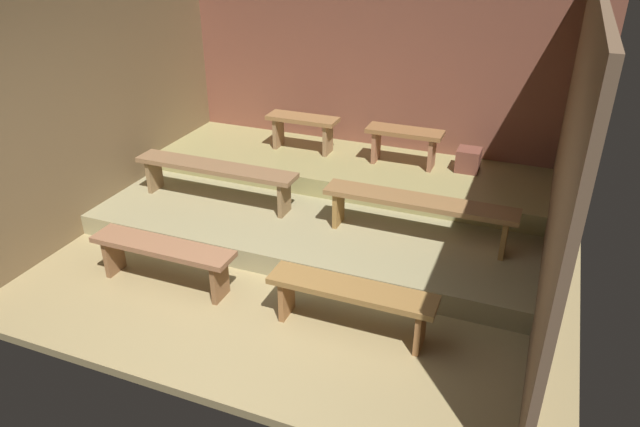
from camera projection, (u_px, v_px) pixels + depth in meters
ground at (306, 245)px, 6.47m from camera, size 5.62×4.84×0.08m
wall_back at (368, 75)px, 7.51m from camera, size 5.62×0.06×2.73m
wall_left at (107, 97)px, 6.63m from camera, size 0.06×4.84×2.73m
wall_right at (567, 158)px, 5.02m from camera, size 0.06×4.84×2.73m
platform_lower at (327, 209)px, 6.92m from camera, size 4.82×2.78×0.23m
platform_middle at (347, 169)px, 7.40m from camera, size 4.82×1.37×0.23m
bench_floor_left at (163, 253)px, 5.57m from camera, size 1.45×0.32×0.45m
bench_floor_right at (351, 296)px, 4.94m from camera, size 1.45×0.32×0.45m
bench_lower_left at (215, 172)px, 6.68m from camera, size 1.96×0.32×0.45m
bench_lower_right at (419, 206)px, 5.90m from camera, size 1.96×0.32×0.45m
bench_middle_left at (303, 125)px, 7.53m from camera, size 0.92×0.32×0.45m
bench_middle_right at (404, 139)px, 7.09m from camera, size 0.92×0.32×0.45m
wooden_crate_middle at (468, 160)px, 7.02m from camera, size 0.27×0.27×0.27m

